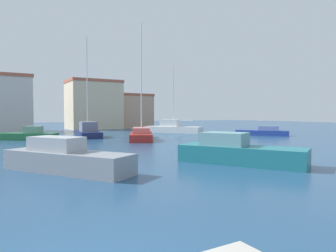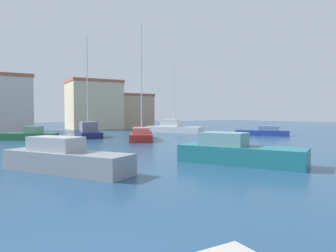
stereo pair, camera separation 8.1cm
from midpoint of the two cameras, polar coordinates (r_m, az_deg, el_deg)
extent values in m
plane|color=navy|center=(29.23, 2.42, -3.17)|extent=(160.00, 160.00, 0.00)
cube|color=white|center=(44.75, 1.13, -0.67)|extent=(6.61, 8.29, 0.93)
cube|color=silver|center=(44.91, 0.59, 0.59)|extent=(3.00, 3.27, 1.03)
cylinder|color=silver|center=(44.76, 1.14, 5.55)|extent=(0.12, 0.12, 8.79)
cylinder|color=silver|center=(44.10, 2.94, 1.05)|extent=(1.72, 2.50, 0.08)
cube|color=#233D93|center=(40.99, 17.20, -1.23)|extent=(5.11, 6.28, 0.66)
cube|color=#6E7DB1|center=(40.86, 18.30, -0.39)|extent=(2.24, 2.55, 0.57)
cube|color=#1E707A|center=(17.53, 13.53, -5.28)|extent=(5.20, 7.07, 0.98)
cube|color=#6B9CA2|center=(17.75, 10.52, -2.37)|extent=(2.69, 2.98, 0.74)
cube|color=#28703D|center=(35.96, -24.52, -1.77)|extent=(5.93, 4.99, 0.72)
cube|color=gray|center=(35.63, -23.74, -0.61)|extent=(2.08, 1.96, 0.74)
cube|color=gray|center=(15.47, -18.28, -6.35)|extent=(5.18, 6.75, 0.98)
cube|color=#ADB0B5|center=(15.86, -20.04, -3.13)|extent=(2.55, 2.95, 0.69)
cube|color=#B22823|center=(33.18, -4.89, -1.87)|extent=(5.59, 8.24, 0.75)
cube|color=#C4716E|center=(32.22, -4.91, -0.81)|extent=(2.94, 3.58, 0.58)
cylinder|color=silver|center=(33.32, -4.93, 8.87)|extent=(0.12, 0.12, 11.70)
cube|color=#19234C|center=(38.42, -14.66, -1.42)|extent=(3.42, 8.15, 0.69)
cube|color=slate|center=(37.77, -14.55, -0.09)|extent=(2.19, 3.27, 1.14)
cylinder|color=silver|center=(38.51, -14.75, 7.56)|extent=(0.12, 0.12, 11.35)
cube|color=beige|center=(58.04, -13.60, 3.62)|extent=(9.01, 7.19, 8.38)
cube|color=#B25B42|center=(58.32, -13.64, 7.98)|extent=(9.19, 7.33, 0.50)
cube|color=tan|center=(60.61, -7.57, 2.57)|extent=(9.37, 5.23, 6.19)
cube|color=#B25B42|center=(60.72, -7.59, 5.73)|extent=(9.56, 5.34, 0.50)
camera|label=1|loc=(0.04, -89.92, 0.00)|focal=32.70mm
camera|label=2|loc=(0.04, 90.08, 0.00)|focal=32.70mm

